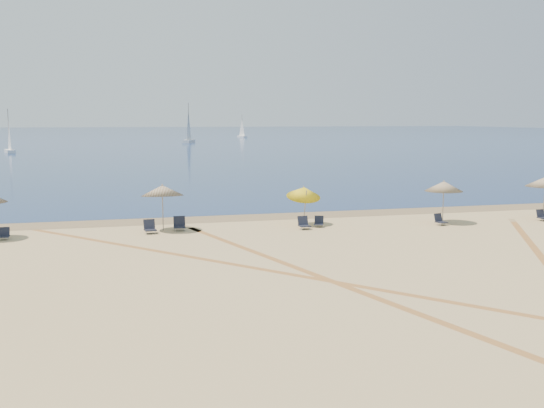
{
  "coord_description": "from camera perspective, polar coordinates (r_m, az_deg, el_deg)",
  "views": [
    {
      "loc": [
        -8.18,
        -12.16,
        5.84
      ],
      "look_at": [
        0.0,
        20.0,
        1.3
      ],
      "focal_mm": 41.47,
      "sensor_mm": 36.0,
      "label": 1
    }
  ],
  "objects": [
    {
      "name": "sailboat_0",
      "position": [
        116.48,
        -22.74,
        5.42
      ],
      "size": [
        2.49,
        5.16,
        7.45
      ],
      "rotation": [
        0.0,
        0.0,
        0.25
      ],
      "color": "white",
      "rests_on": "ocean"
    },
    {
      "name": "wet_sand",
      "position": [
        37.53,
        -1.51,
        -1.16
      ],
      "size": [
        500.0,
        500.0,
        0.0
      ],
      "primitive_type": "plane",
      "color": "olive",
      "rests_on": "ground"
    },
    {
      "name": "umbrella_4",
      "position": [
        36.36,
        15.33,
        1.56
      ],
      "size": [
        2.11,
        2.11,
        2.41
      ],
      "color": "gray",
      "rests_on": "ground"
    },
    {
      "name": "chair_3",
      "position": [
        32.73,
        -11.03,
        -2.09
      ],
      "size": [
        0.66,
        0.74,
        0.7
      ],
      "rotation": [
        0.0,
        0.0,
        0.12
      ],
      "color": "black",
      "rests_on": "ground"
    },
    {
      "name": "chair_4",
      "position": [
        33.3,
        -8.4,
        -1.83
      ],
      "size": [
        0.66,
        0.75,
        0.74
      ],
      "rotation": [
        0.0,
        0.0,
        -0.07
      ],
      "color": "black",
      "rests_on": "ground"
    },
    {
      "name": "chair_6",
      "position": [
        34.11,
        4.28,
        -1.65
      ],
      "size": [
        0.67,
        0.72,
        0.59
      ],
      "rotation": [
        0.0,
        0.0,
        -0.39
      ],
      "color": "black",
      "rests_on": "ground"
    },
    {
      "name": "chair_7",
      "position": [
        35.83,
        14.99,
        -1.41
      ],
      "size": [
        0.66,
        0.73,
        0.63
      ],
      "rotation": [
        0.0,
        0.0,
        0.28
      ],
      "color": "black",
      "rests_on": "ground"
    },
    {
      "name": "sailboat_2",
      "position": [
        154.42,
        -7.57,
        6.62
      ],
      "size": [
        3.72,
        6.57,
        9.54
      ],
      "rotation": [
        0.0,
        0.0,
        -0.35
      ],
      "color": "white",
      "rests_on": "ocean"
    },
    {
      "name": "chair_2",
      "position": [
        33.16,
        -23.14,
        -2.53
      ],
      "size": [
        0.48,
        0.57,
        0.59
      ],
      "rotation": [
        0.0,
        0.0,
        -0.0
      ],
      "color": "black",
      "rests_on": "ground"
    },
    {
      "name": "chair_8",
      "position": [
        39.32,
        23.3,
        -0.99
      ],
      "size": [
        0.56,
        0.64,
        0.63
      ],
      "rotation": [
        0.0,
        0.0,
        0.06
      ],
      "color": "black",
      "rests_on": "ground"
    },
    {
      "name": "chair_5",
      "position": [
        33.4,
        2.9,
        -1.77
      ],
      "size": [
        0.6,
        0.69,
        0.68
      ],
      "rotation": [
        0.0,
        0.0,
        0.06
      ],
      "color": "black",
      "rests_on": "ground"
    },
    {
      "name": "sailboat_1",
      "position": [
        194.78,
        -2.74,
        6.68
      ],
      "size": [
        2.29,
        4.86,
        7.01
      ],
      "rotation": [
        0.0,
        0.0,
        0.24
      ],
      "color": "white",
      "rests_on": "ocean"
    },
    {
      "name": "ocean",
      "position": [
        237.37,
        -12.37,
        6.2
      ],
      "size": [
        500.0,
        500.0,
        0.0
      ],
      "primitive_type": "plane",
      "color": "#0C2151",
      "rests_on": "ground"
    },
    {
      "name": "ground",
      "position": [
        15.78,
        18.82,
        -14.36
      ],
      "size": [
        160.0,
        160.0,
        0.0
      ],
      "primitive_type": "plane",
      "color": "tan",
      "rests_on": "ground"
    },
    {
      "name": "umbrella_3",
      "position": [
        34.41,
        2.9,
        1.1
      ],
      "size": [
        1.88,
        1.96,
        2.36
      ],
      "color": "gray",
      "rests_on": "ground"
    },
    {
      "name": "tire_tracks",
      "position": [
        24.01,
        8.46,
        -6.37
      ],
      "size": [
        50.95,
        45.78,
        0.0
      ],
      "color": "tan",
      "rests_on": "ground"
    },
    {
      "name": "umbrella_2",
      "position": [
        33.17,
        -9.92,
        1.21
      ],
      "size": [
        2.24,
        2.27,
        2.46
      ],
      "color": "gray",
      "rests_on": "ground"
    }
  ]
}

